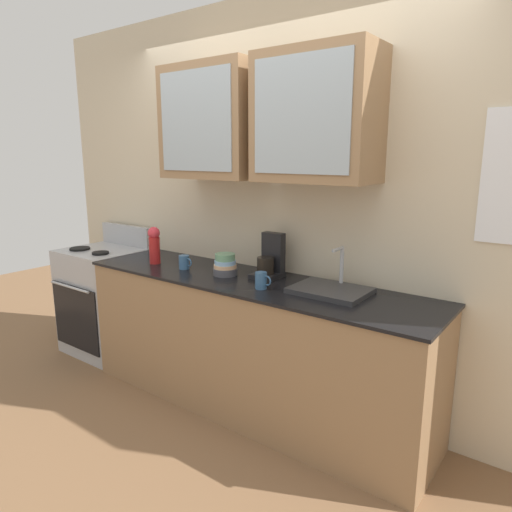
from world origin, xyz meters
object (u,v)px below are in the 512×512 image
at_px(vase, 154,244).
at_px(coffee_maker, 270,261).
at_px(stove_range, 105,300).
at_px(sink_faucet, 331,289).
at_px(cup_near_sink, 261,280).
at_px(cup_near_bowls, 184,262).
at_px(bowl_stack, 225,265).

height_order(vase, coffee_maker, coffee_maker).
distance_m(stove_range, vase, 0.95).
distance_m(sink_faucet, vase, 1.41).
bearing_deg(cup_near_sink, cup_near_bowls, 174.51).
relative_size(sink_faucet, cup_near_sink, 3.94).
height_order(vase, cup_near_sink, vase).
height_order(sink_faucet, coffee_maker, coffee_maker).
bearing_deg(coffee_maker, cup_near_bowls, -162.54).
relative_size(vase, cup_near_bowls, 2.47).
xyz_separation_m(stove_range, sink_faucet, (2.14, 0.06, 0.46)).
distance_m(cup_near_bowls, coffee_maker, 0.63).
distance_m(cup_near_sink, cup_near_bowls, 0.73).
relative_size(sink_faucet, bowl_stack, 2.66).
relative_size(cup_near_sink, coffee_maker, 0.38).
height_order(sink_faucet, bowl_stack, sink_faucet).
xyz_separation_m(stove_range, bowl_stack, (1.38, -0.00, 0.51)).
relative_size(cup_near_sink, cup_near_bowls, 1.00).
bearing_deg(sink_faucet, stove_range, -178.42).
bearing_deg(cup_near_sink, bowl_stack, 163.21).
height_order(bowl_stack, cup_near_sink, bowl_stack).
xyz_separation_m(vase, cup_near_sink, (1.02, -0.06, -0.09)).
bearing_deg(coffee_maker, cup_near_sink, -65.22).
height_order(bowl_stack, coffee_maker, coffee_maker).
distance_m(stove_range, cup_near_bowls, 1.16).
xyz_separation_m(vase, coffee_maker, (0.90, 0.20, -0.04)).
bearing_deg(sink_faucet, bowl_stack, -175.47).
height_order(bowl_stack, vase, vase).
distance_m(bowl_stack, vase, 0.64).
bearing_deg(stove_range, bowl_stack, -0.05).
height_order(stove_range, coffee_maker, coffee_maker).
bearing_deg(stove_range, vase, -4.30).
xyz_separation_m(sink_faucet, coffee_maker, (-0.49, 0.08, 0.09)).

